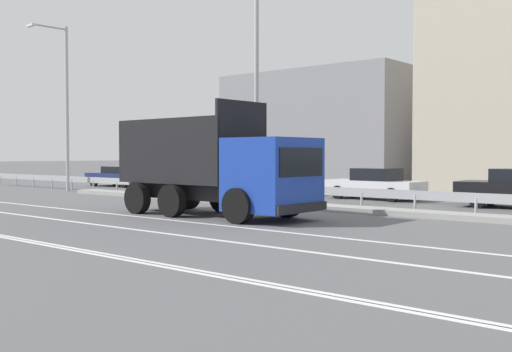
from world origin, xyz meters
The scene contains 16 objects.
ground_plane centered at (0.00, 0.00, 0.00)m, with size 320.00×320.00×0.00m, color #565659.
lane_strip_0 centered at (-0.53, -4.21, 0.00)m, with size 50.45×0.16×0.01m, color silver.
lane_strip_1 centered at (-0.53, -6.37, 0.00)m, with size 50.45×0.16×0.01m, color silver.
lane_strip_2 centered at (-0.53, -9.37, 0.00)m, with size 50.45×0.16×0.01m, color silver.
lane_strip_3 centered at (-0.53, -9.25, 0.00)m, with size 50.45×0.16×0.01m, color silver.
median_island centered at (0.00, 1.73, 0.09)m, with size 27.75×1.10×0.18m, color gray.
median_guardrail centered at (0.00, 2.62, 0.57)m, with size 50.45×0.09×0.78m.
dump_truck centered at (0.40, -2.42, 1.31)m, with size 7.25×2.68×3.67m.
median_road_sign centered at (-5.87, 1.73, 1.33)m, with size 0.84×0.16×2.44m.
street_lamp_0 centered at (-15.78, 1.66, 4.94)m, with size 0.71×2.19×8.92m.
street_lamp_1 centered at (-2.32, 1.72, 5.85)m, with size 0.70×2.53×10.63m.
parked_car_0 centered at (-17.68, 6.71, 0.66)m, with size 4.64×2.18×1.27m.
parked_car_1 centered at (-11.97, 6.95, 0.77)m, with size 4.80×2.15×1.53m.
parked_car_2 centered at (-6.02, 6.97, 0.74)m, with size 4.75×1.97×1.46m.
parked_car_3 centered at (-0.04, 7.35, 0.70)m, with size 4.47×1.94×1.40m.
background_building_0 centered at (-10.86, 19.74, 3.88)m, with size 13.59×8.02×7.76m, color gray.
Camera 1 is at (13.17, -16.38, 1.99)m, focal length 42.00 mm.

